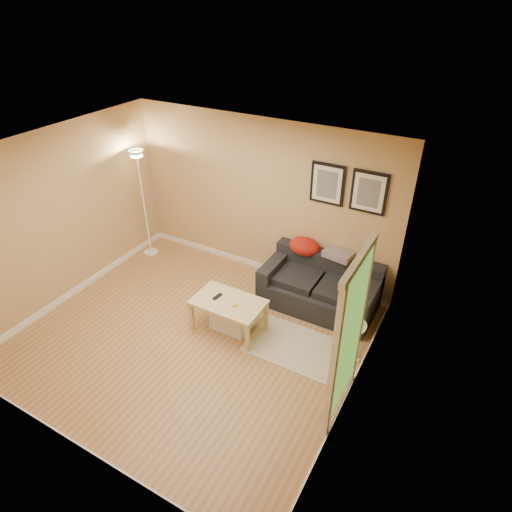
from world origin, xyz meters
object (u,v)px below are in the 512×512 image
at_px(coffee_table, 229,315).
at_px(floor_lamp, 144,207).
at_px(sofa, 319,285).
at_px(storage_bin, 232,318).
at_px(book_stack, 354,321).
at_px(side_table, 349,341).

relative_size(coffee_table, floor_lamp, 0.51).
distance_m(sofa, coffee_table, 1.44).
bearing_deg(storage_bin, book_stack, 8.79).
bearing_deg(sofa, side_table, -47.48).
relative_size(sofa, side_table, 2.97).
bearing_deg(floor_lamp, sofa, 1.20).
xyz_separation_m(storage_bin, book_stack, (1.67, 0.26, 0.44)).
bearing_deg(side_table, book_stack, 43.67).
bearing_deg(sofa, floor_lamp, -178.80).
distance_m(storage_bin, book_stack, 1.74).
xyz_separation_m(sofa, side_table, (0.76, -0.83, -0.09)).
xyz_separation_m(side_table, floor_lamp, (-4.02, 0.76, 0.63)).
bearing_deg(book_stack, storage_bin, -159.99).
distance_m(coffee_table, side_table, 1.69).
bearing_deg(sofa, coffee_table, -128.99).
distance_m(storage_bin, side_table, 1.67).
height_order(sofa, book_stack, sofa).
xyz_separation_m(sofa, coffee_table, (-0.90, -1.12, -0.13)).
bearing_deg(floor_lamp, book_stack, -10.41).
relative_size(coffee_table, book_stack, 4.55).
bearing_deg(floor_lamp, coffee_table, -24.00).
distance_m(book_stack, floor_lamp, 4.12).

